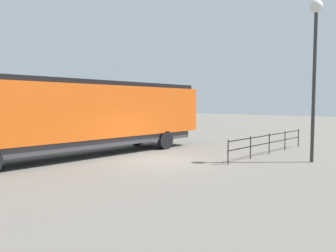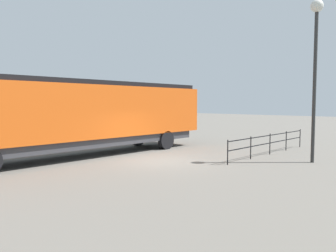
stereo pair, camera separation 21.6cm
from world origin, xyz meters
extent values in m
plane|color=#666059|center=(0.00, 0.00, 0.00)|extent=(120.00, 120.00, 0.00)
cube|color=#D15114|center=(-3.86, -1.89, 2.34)|extent=(2.86, 15.56, 2.68)
cube|color=black|center=(-3.86, 4.77, 1.94)|extent=(2.75, 2.23, 1.87)
cube|color=black|center=(-3.86, -1.89, 3.80)|extent=(2.58, 14.94, 0.24)
cube|color=#38383D|center=(-3.86, -1.89, 0.78)|extent=(2.58, 14.32, 0.45)
cylinder|color=black|center=(-5.14, 3.09, 0.55)|extent=(0.30, 1.10, 1.10)
cylinder|color=black|center=(-2.58, 3.09, 0.55)|extent=(0.30, 1.10, 1.10)
cylinder|color=#2D2D2D|center=(5.48, 4.55, 3.50)|extent=(0.16, 0.16, 6.99)
sphere|color=silver|center=(5.48, 4.55, 7.16)|extent=(0.57, 0.57, 0.57)
cube|color=black|center=(2.92, 5.45, 1.04)|extent=(0.04, 8.24, 0.04)
cube|color=black|center=(2.92, 5.45, 0.62)|extent=(0.04, 8.24, 0.04)
cylinder|color=black|center=(2.92, 1.33, 0.57)|extent=(0.05, 0.05, 1.13)
cylinder|color=black|center=(2.92, 3.39, 0.57)|extent=(0.05, 0.05, 1.13)
cylinder|color=black|center=(2.92, 5.45, 0.57)|extent=(0.05, 0.05, 1.13)
cylinder|color=black|center=(2.92, 7.51, 0.57)|extent=(0.05, 0.05, 1.13)
cylinder|color=black|center=(2.92, 9.57, 0.57)|extent=(0.05, 0.05, 1.13)
camera|label=1|loc=(10.87, -11.34, 2.78)|focal=35.28mm
camera|label=2|loc=(11.03, -11.19, 2.78)|focal=35.28mm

